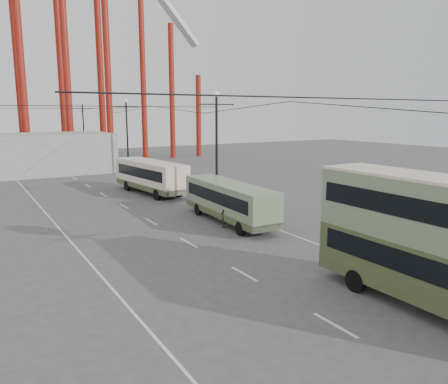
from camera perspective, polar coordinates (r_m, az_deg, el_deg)
ground at (r=19.13m, az=12.09°, el=-13.57°), size 160.00×160.00×0.00m
road_markings at (r=35.08m, az=-11.54°, el=-2.48°), size 12.52×120.00×0.01m
lamp_post_mid at (r=35.51m, az=-0.98°, el=5.52°), size 3.20×0.44×9.32m
lamp_post_far at (r=55.61m, az=-12.52°, el=7.04°), size 3.20×0.44×9.32m
lamp_post_distant at (r=76.75m, az=-17.85°, el=7.64°), size 3.20×0.44×9.32m
roller_coaster at (r=71.80m, az=-24.45°, el=21.75°), size 52.95×5.00×55.48m
fairground_shed at (r=60.15m, az=-25.17°, el=4.45°), size 22.00×10.00×5.00m
double_decker_bus at (r=18.64m, az=25.86°, el=-5.37°), size 2.51×9.85×5.29m
single_decker_green at (r=30.71m, az=0.66°, el=-1.09°), size 2.74×9.99×2.80m
single_decker_cream at (r=42.14m, az=-9.56°, el=2.13°), size 3.68×10.19×3.10m
pedestrian at (r=29.40m, az=0.01°, el=-3.15°), size 0.71×0.63×1.62m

